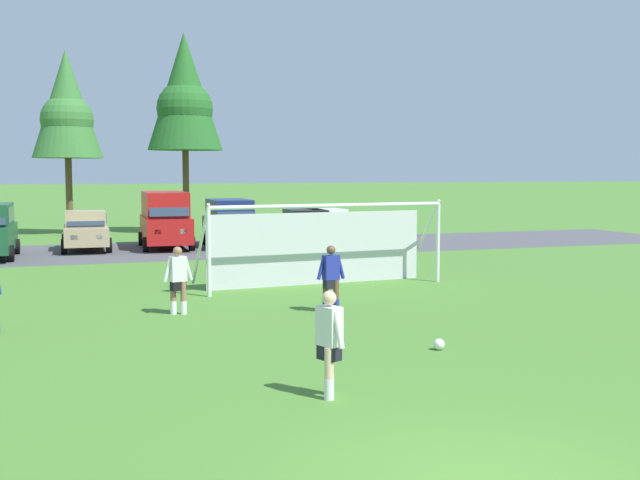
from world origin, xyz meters
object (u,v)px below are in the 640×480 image
at_px(parked_car_slot_right, 306,228).
at_px(parked_car_slot_far_right, 324,227).
at_px(soccer_ball, 439,344).
at_px(parked_car_slot_center, 165,218).
at_px(player_striker_near, 331,279).
at_px(parked_car_slot_center_left, 86,230).
at_px(player_midfield_center, 329,344).
at_px(soccer_goal, 320,243).
at_px(player_winger_left, 178,280).
at_px(parked_car_slot_center_right, 230,222).

height_order(parked_car_slot_right, parked_car_slot_far_right, same).
xyz_separation_m(soccer_ball, parked_car_slot_far_right, (4.79, 20.36, 0.77)).
relative_size(parked_car_slot_center, parked_car_slot_far_right, 1.15).
distance_m(player_striker_near, parked_car_slot_center_left, 18.03).
bearing_deg(player_midfield_center, player_striker_near, 69.99).
relative_size(player_striker_near, parked_car_slot_center, 0.34).
height_order(soccer_goal, parked_car_slot_center, soccer_goal).
distance_m(player_striker_near, parked_car_slot_center, 17.37).
bearing_deg(parked_car_slot_center_left, parked_car_slot_right, -11.35).
height_order(soccer_ball, player_winger_left, player_winger_left).
bearing_deg(player_winger_left, parked_car_slot_center, 83.42).
xyz_separation_m(soccer_ball, parked_car_slot_center_right, (0.58, 21.41, 1.00)).
xyz_separation_m(soccer_goal, parked_car_slot_center_right, (-0.01, 12.64, -0.18)).
xyz_separation_m(parked_car_slot_center, parked_car_slot_center_right, (2.88, -0.32, -0.23)).
distance_m(player_striker_near, parked_car_slot_center_right, 17.00).
bearing_deg(player_midfield_center, soccer_goal, 71.69).
relative_size(parked_car_slot_center_left, parked_car_slot_center_right, 0.91).
distance_m(player_winger_left, parked_car_slot_far_right, 17.47).
relative_size(player_midfield_center, player_winger_left, 1.00).
bearing_deg(parked_car_slot_far_right, soccer_ball, -103.23).
xyz_separation_m(player_striker_near, parked_car_slot_center_right, (1.19, 16.95, 0.29)).
bearing_deg(player_midfield_center, parked_car_slot_far_right, 70.87).
height_order(player_striker_near, player_winger_left, same).
bearing_deg(soccer_ball, parked_car_slot_center_right, 88.45).
xyz_separation_m(soccer_ball, player_midfield_center, (-3.05, -2.22, 0.71)).
xyz_separation_m(soccer_ball, parked_car_slot_center_left, (-5.74, 21.74, 0.77)).
relative_size(soccer_ball, player_midfield_center, 0.13).
height_order(player_winger_left, parked_car_slot_far_right, parked_car_slot_far_right).
distance_m(parked_car_slot_center, parked_car_slot_center_right, 2.91).
distance_m(player_midfield_center, parked_car_slot_far_right, 23.90).
height_order(player_midfield_center, parked_car_slot_center_right, parked_car_slot_center_right).
distance_m(player_striker_near, player_midfield_center, 7.10).
bearing_deg(player_midfield_center, parked_car_slot_right, 72.93).
height_order(parked_car_slot_center_right, parked_car_slot_right, parked_car_slot_center_right).
relative_size(soccer_ball, parked_car_slot_far_right, 0.05).
distance_m(soccer_ball, parked_car_slot_far_right, 20.93).
bearing_deg(parked_car_slot_far_right, soccer_goal, -109.90).
height_order(parked_car_slot_center_right, parked_car_slot_far_right, parked_car_slot_center_right).
bearing_deg(player_winger_left, soccer_goal, 35.34).
height_order(soccer_ball, parked_car_slot_center_left, parked_car_slot_center_left).
xyz_separation_m(player_winger_left, parked_car_slot_right, (7.92, 14.47, 0.05)).
distance_m(player_striker_near, parked_car_slot_right, 15.99).
height_order(player_midfield_center, parked_car_slot_right, parked_car_slot_right).
bearing_deg(parked_car_slot_center, parked_car_slot_center_right, -6.43).
distance_m(soccer_goal, player_midfield_center, 11.59).
relative_size(soccer_ball, soccer_goal, 0.03).
height_order(parked_car_slot_center_left, parked_car_slot_right, same).
relative_size(player_striker_near, player_winger_left, 1.00).
distance_m(player_striker_near, parked_car_slot_far_right, 16.80).
relative_size(player_winger_left, parked_car_slot_center_right, 0.35).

